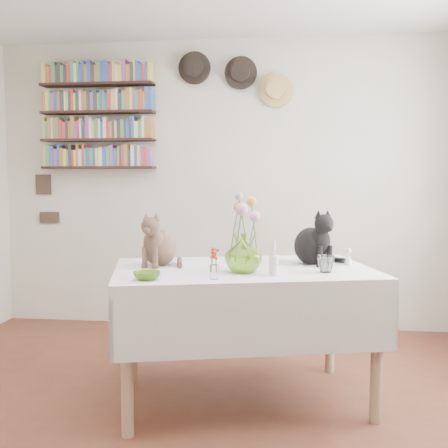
# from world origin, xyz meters

# --- Properties ---
(room) EXTENTS (4.08, 4.58, 2.58)m
(room) POSITION_xyz_m (0.00, 0.00, 1.25)
(room) COLOR brown
(room) RESTS_ON ground
(dining_table) EXTENTS (1.66, 1.28, 0.79)m
(dining_table) POSITION_xyz_m (0.32, 0.58, 0.59)
(dining_table) COLOR white
(dining_table) RESTS_ON room
(tabby_cat) EXTENTS (0.27, 0.32, 0.33)m
(tabby_cat) POSITION_xyz_m (-0.18, 0.63, 0.95)
(tabby_cat) COLOR brown
(tabby_cat) RESTS_ON dining_table
(black_cat) EXTENTS (0.35, 0.37, 0.34)m
(black_cat) POSITION_xyz_m (0.72, 0.79, 0.96)
(black_cat) COLOR black
(black_cat) RESTS_ON dining_table
(flower_vase) EXTENTS (0.24, 0.24, 0.21)m
(flower_vase) POSITION_xyz_m (0.34, 0.42, 0.90)
(flower_vase) COLOR #ACD554
(flower_vase) RESTS_ON dining_table
(green_bowl) EXTENTS (0.14, 0.14, 0.04)m
(green_bowl) POSITION_xyz_m (-0.13, 0.13, 0.81)
(green_bowl) COLOR #ACD554
(green_bowl) RESTS_ON dining_table
(drinking_glass) EXTENTS (0.14, 0.14, 0.09)m
(drinking_glass) POSITION_xyz_m (0.79, 0.48, 0.84)
(drinking_glass) COLOR white
(drinking_glass) RESTS_ON dining_table
(candlestick) EXTENTS (0.05, 0.05, 0.19)m
(candlestick) POSITION_xyz_m (0.51, 0.35, 0.85)
(candlestick) COLOR white
(candlestick) RESTS_ON dining_table
(berry_jar) EXTENTS (0.05, 0.05, 0.18)m
(berry_jar) POSITION_xyz_m (0.20, 0.20, 0.87)
(berry_jar) COLOR white
(berry_jar) RESTS_ON dining_table
(porcelain_figurine) EXTENTS (0.05, 0.05, 0.10)m
(porcelain_figurine) POSITION_xyz_m (0.94, 0.75, 0.83)
(porcelain_figurine) COLOR white
(porcelain_figurine) RESTS_ON dining_table
(flower_bouquet) EXTENTS (0.17, 0.12, 0.39)m
(flower_bouquet) POSITION_xyz_m (0.34, 0.44, 1.13)
(flower_bouquet) COLOR #4C7233
(flower_bouquet) RESTS_ON flower_vase
(bookshelf_unit) EXTENTS (1.00, 0.16, 0.91)m
(bookshelf_unit) POSITION_xyz_m (-1.10, 2.16, 1.84)
(bookshelf_unit) COLOR black
(bookshelf_unit) RESTS_ON room
(wall_hats) EXTENTS (0.98, 0.09, 0.48)m
(wall_hats) POSITION_xyz_m (0.12, 2.19, 2.17)
(wall_hats) COLOR black
(wall_hats) RESTS_ON room
(wall_art_plaques) EXTENTS (0.21, 0.02, 0.44)m
(wall_art_plaques) POSITION_xyz_m (-1.63, 2.23, 1.12)
(wall_art_plaques) COLOR #38281E
(wall_art_plaques) RESTS_ON room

